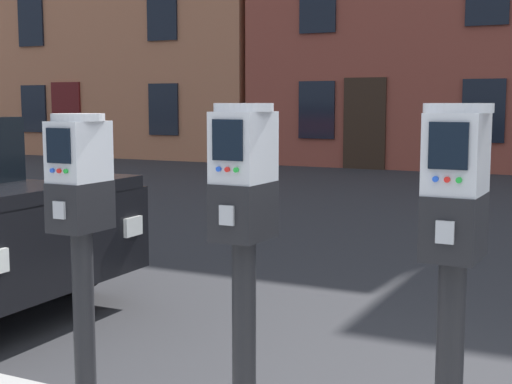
# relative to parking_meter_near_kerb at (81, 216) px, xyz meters

# --- Properties ---
(parking_meter_near_kerb) EXTENTS (0.22, 0.25, 1.35)m
(parking_meter_near_kerb) POSITION_rel_parking_meter_near_kerb_xyz_m (0.00, 0.00, 0.00)
(parking_meter_near_kerb) COLOR black
(parking_meter_near_kerb) RESTS_ON sidewalk_slab
(parking_meter_twin_adjacent) EXTENTS (0.22, 0.25, 1.39)m
(parking_meter_twin_adjacent) POSITION_rel_parking_meter_near_kerb_xyz_m (0.75, 0.00, 0.03)
(parking_meter_twin_adjacent) COLOR black
(parking_meter_twin_adjacent) RESTS_ON sidewalk_slab
(parking_meter_end_of_row) EXTENTS (0.22, 0.25, 1.39)m
(parking_meter_end_of_row) POSITION_rel_parking_meter_near_kerb_xyz_m (1.51, 0.00, 0.03)
(parking_meter_end_of_row) COLOR black
(parking_meter_end_of_row) RESTS_ON sidewalk_slab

